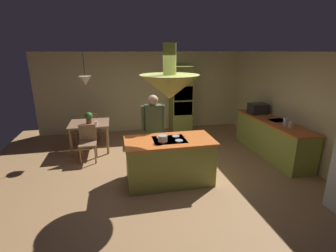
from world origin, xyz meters
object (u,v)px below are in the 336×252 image
object	(u,v)px
canister_flour	(291,124)
cooking_pot_on_cooktop	(163,138)
oven_tower	(181,99)
kitchen_island	(169,161)
cup_on_table	(96,123)
canister_sugar	(286,122)
dining_table	(90,127)
chair_facing_island	(88,140)
potted_plant_on_table	(89,117)
microwave_on_counter	(258,109)
person_at_island	(153,127)
chair_by_back_wall	(92,125)

from	to	relation	value
canister_flour	cooking_pot_on_cooktop	world-z (taller)	canister_flour
oven_tower	canister_flour	distance (m)	3.53
kitchen_island	canister_flour	size ratio (longest dim) A/B	10.58
cup_on_table	canister_sugar	xyz separation A→B (m)	(4.35, -1.52, 0.19)
dining_table	cup_on_table	xyz separation A→B (m)	(0.19, -0.22, 0.15)
dining_table	canister_sugar	world-z (taller)	canister_sugar
dining_table	chair_facing_island	world-z (taller)	chair_facing_island
potted_plant_on_table	microwave_on_counter	bearing A→B (deg)	-6.08
kitchen_island	person_at_island	distance (m)	0.90
person_at_island	canister_sugar	bearing A→B (deg)	-6.76
chair_facing_island	microwave_on_counter	size ratio (longest dim) A/B	1.89
dining_table	potted_plant_on_table	size ratio (longest dim) A/B	3.36
kitchen_island	cooking_pot_on_cooktop	xyz separation A→B (m)	(-0.16, -0.13, 0.53)
dining_table	canister_sugar	distance (m)	4.88
potted_plant_on_table	cup_on_table	size ratio (longest dim) A/B	3.33
potted_plant_on_table	cup_on_table	bearing A→B (deg)	-40.05
chair_by_back_wall	microwave_on_counter	size ratio (longest dim) A/B	1.89
potted_plant_on_table	canister_flour	bearing A→B (deg)	-22.26
oven_tower	cup_on_table	distance (m)	2.96
dining_table	canister_flour	size ratio (longest dim) A/B	6.12
cooking_pot_on_cooktop	oven_tower	bearing A→B (deg)	69.52
kitchen_island	cooking_pot_on_cooktop	bearing A→B (deg)	-140.91
person_at_island	chair_by_back_wall	distance (m)	2.58
canister_sugar	cooking_pot_on_cooktop	distance (m)	3.04
kitchen_island	canister_flour	world-z (taller)	canister_flour
cooking_pot_on_cooktop	microwave_on_counter	bearing A→B (deg)	29.23
cup_on_table	cooking_pot_on_cooktop	distance (m)	2.43
canister_flour	microwave_on_counter	world-z (taller)	microwave_on_counter
oven_tower	canister_sugar	bearing A→B (deg)	-58.92
chair_by_back_wall	cooking_pot_on_cooktop	size ratio (longest dim) A/B	4.83
person_at_island	dining_table	bearing A→B (deg)	137.23
kitchen_island	potted_plant_on_table	distance (m)	2.69
person_at_island	canister_flour	size ratio (longest dim) A/B	10.15
person_at_island	chair_by_back_wall	xyz separation A→B (m)	(-1.50, 2.05, -0.46)
dining_table	microwave_on_counter	size ratio (longest dim) A/B	2.19
canister_sugar	cooking_pot_on_cooktop	bearing A→B (deg)	-170.80
canister_sugar	cooking_pot_on_cooktop	size ratio (longest dim) A/B	1.01
microwave_on_counter	cooking_pot_on_cooktop	bearing A→B (deg)	-150.77
cup_on_table	chair_facing_island	bearing A→B (deg)	-113.05
oven_tower	potted_plant_on_table	xyz separation A→B (m)	(-2.79, -1.21, -0.13)
kitchen_island	chair_by_back_wall	world-z (taller)	kitchen_island
dining_table	cooking_pot_on_cooktop	xyz separation A→B (m)	(1.54, -2.23, 0.33)
cup_on_table	microwave_on_counter	size ratio (longest dim) A/B	0.20
oven_tower	canister_flour	xyz separation A→B (m)	(1.74, -3.07, -0.07)
cup_on_table	canister_flour	distance (m)	4.68
cup_on_table	kitchen_island	bearing A→B (deg)	-51.18
oven_tower	cup_on_table	xyz separation A→B (m)	(-2.61, -1.36, -0.25)
canister_flour	chair_facing_island	bearing A→B (deg)	164.48
kitchen_island	person_at_island	size ratio (longest dim) A/B	1.04
potted_plant_on_table	cup_on_table	distance (m)	0.27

